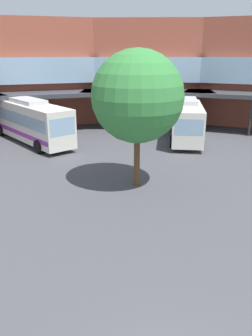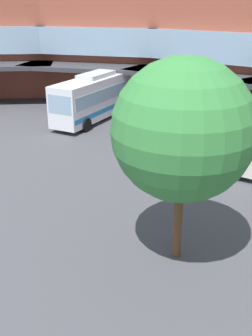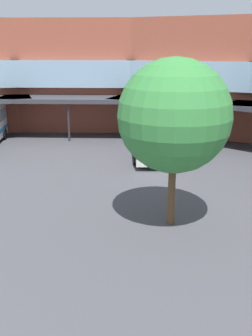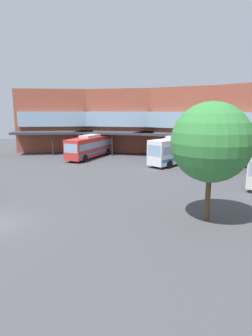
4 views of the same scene
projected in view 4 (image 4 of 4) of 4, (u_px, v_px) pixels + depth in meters
The scene contains 3 objects.
bus_0 at pixel (178, 150), 39.69m from camera, with size 6.79×10.58×3.98m.
bus_1 at pixel (90, 146), 44.72m from camera, with size 9.83×9.16×3.63m.
plaza_tree at pixel (211, 142), 18.51m from camera, with size 5.33×5.33×8.08m.
Camera 4 is at (19.56, 2.49, 7.52)m, focal length 30.14 mm.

